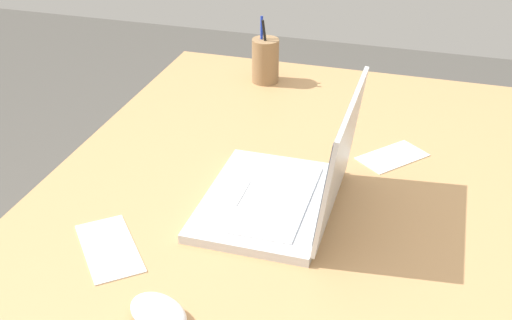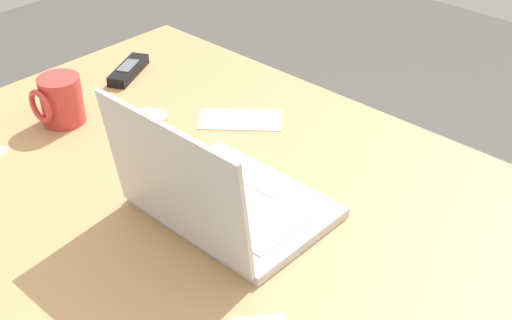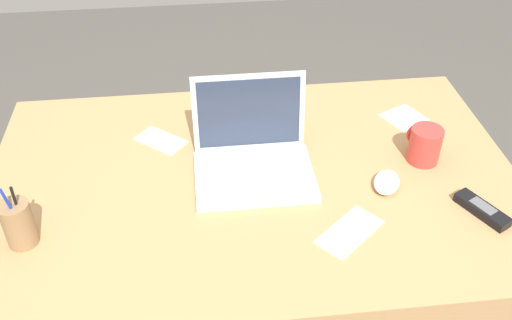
{
  "view_description": "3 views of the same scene",
  "coord_description": "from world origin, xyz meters",
  "views": [
    {
      "loc": [
        1.0,
        0.27,
        1.46
      ],
      "look_at": [
        0.01,
        -0.03,
        0.85
      ],
      "focal_mm": 45.86,
      "sensor_mm": 36.0,
      "label": 1
    },
    {
      "loc": [
        -0.66,
        0.66,
        1.49
      ],
      "look_at": [
        -0.03,
        -0.03,
        0.86
      ],
      "focal_mm": 47.04,
      "sensor_mm": 36.0,
      "label": 2
    },
    {
      "loc": [
        -0.14,
        -1.21,
        1.76
      ],
      "look_at": [
        -0.0,
        -0.05,
        0.86
      ],
      "focal_mm": 40.69,
      "sensor_mm": 36.0,
      "label": 3
    }
  ],
  "objects": [
    {
      "name": "desk",
      "position": [
        0.0,
        0.0,
        0.38
      ],
      "size": [
        1.45,
        0.94,
        0.75
      ],
      "primitive_type": "cube",
      "color": "tan",
      "rests_on": "ground"
    },
    {
      "name": "laptop",
      "position": [
        -0.0,
        0.04,
        0.8
      ],
      "size": [
        0.32,
        0.27,
        0.24
      ],
      "color": "silver",
      "rests_on": "desk"
    },
    {
      "name": "computer_mouse",
      "position": [
        0.35,
        -0.08,
        0.77
      ],
      "size": [
        0.11,
        0.12,
        0.03
      ],
      "primitive_type": "ellipsoid",
      "rotation": [
        0.0,
        0.0,
        -0.46
      ],
      "color": "white",
      "rests_on": "desk"
    },
    {
      "name": "coffee_mug_white",
      "position": [
        0.48,
        0.03,
        0.81
      ],
      "size": [
        0.09,
        0.1,
        0.1
      ],
      "color": "#C63833",
      "rests_on": "desk"
    },
    {
      "name": "cordless_phone",
      "position": [
        0.55,
        -0.21,
        0.77
      ],
      "size": [
        0.11,
        0.15,
        0.03
      ],
      "color": "black",
      "rests_on": "desk"
    },
    {
      "name": "pen_holder",
      "position": [
        -0.57,
        -0.18,
        0.81
      ],
      "size": [
        0.07,
        0.07,
        0.18
      ],
      "color": "olive",
      "rests_on": "desk"
    },
    {
      "name": "paper_note_near_laptop",
      "position": [
        -0.26,
        0.2,
        0.75
      ],
      "size": [
        0.16,
        0.16,
        0.0
      ],
      "primitive_type": "cube",
      "rotation": [
        0.0,
        0.0,
        -0.71
      ],
      "color": "white",
      "rests_on": "desk"
    },
    {
      "name": "paper_note_left",
      "position": [
        0.21,
        -0.23,
        0.75
      ],
      "size": [
        0.19,
        0.18,
        0.0
      ],
      "primitive_type": "cube",
      "rotation": [
        0.0,
        0.0,
        0.7
      ],
      "color": "white",
      "rests_on": "desk"
    },
    {
      "name": "paper_note_right",
      "position": [
        0.5,
        0.24,
        0.75
      ],
      "size": [
        0.15,
        0.15,
        0.0
      ],
      "primitive_type": "cube",
      "rotation": [
        0.0,
        0.0,
        0.45
      ],
      "color": "white",
      "rests_on": "desk"
    }
  ]
}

